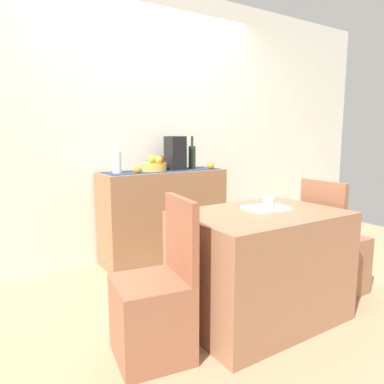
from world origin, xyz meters
name	(u,v)px	position (x,y,z in m)	size (l,w,h in m)	color
ground_plane	(214,293)	(0.00, 0.00, -0.01)	(6.40, 6.40, 0.02)	tan
room_wall_rear	(146,124)	(0.00, 1.18, 1.35)	(6.40, 0.06, 2.70)	silver
sideboard_console	(164,215)	(0.05, 0.92, 0.45)	(1.25, 0.42, 0.89)	#946544
table_runner	(163,171)	(0.05, 0.92, 0.90)	(1.17, 0.32, 0.01)	navy
fruit_bowl	(155,167)	(-0.04, 0.92, 0.94)	(0.23, 0.23, 0.08)	gold
apple_right	(161,159)	(0.02, 0.91, 1.01)	(0.07, 0.07, 0.07)	red
apple_front	(152,159)	(-0.08, 0.91, 1.01)	(0.08, 0.08, 0.08)	#8CB430
apple_rear	(157,159)	(0.01, 0.97, 1.01)	(0.07, 0.07, 0.07)	gold
apple_center	(159,160)	(-0.03, 0.85, 1.01)	(0.07, 0.07, 0.07)	gold
wine_bottle	(192,157)	(0.39, 0.92, 1.02)	(0.07, 0.07, 0.34)	#22371E
coffee_maker	(175,153)	(0.19, 0.92, 1.06)	(0.16, 0.18, 0.34)	black
ceramic_vase	(117,163)	(-0.42, 0.92, 0.99)	(0.08, 0.08, 0.20)	silver
orange_loose_near_bowl	(211,166)	(0.55, 0.81, 0.93)	(0.07, 0.07, 0.07)	orange
orange_loose_far	(137,170)	(-0.27, 0.82, 0.93)	(0.07, 0.07, 0.07)	orange
dining_table	(260,266)	(0.01, -0.49, 0.37)	(1.07, 0.75, 0.74)	#9B684A
open_book	(266,208)	(0.10, -0.45, 0.75)	(0.28, 0.21, 0.02)	white
coffee_cup	(269,204)	(0.07, -0.50, 0.79)	(0.08, 0.08, 0.09)	silver
chair_near_window	(154,311)	(-0.78, -0.49, 0.27)	(0.46, 0.46, 0.90)	#965B40
chair_by_corner	(333,259)	(0.81, -0.49, 0.27)	(0.41, 0.41, 0.90)	#936044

